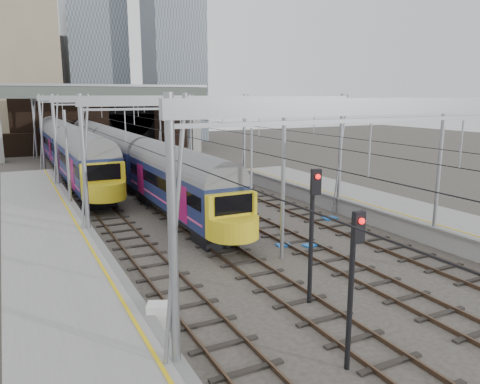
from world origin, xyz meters
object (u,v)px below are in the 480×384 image
train_main (106,147)px  signal_near_left (353,272)px  train_second (60,141)px  signal_near_centre (313,221)px  relay_cabinet (158,323)px

train_main → signal_near_left: (-1.28, -41.89, 0.61)m
train_main → train_second: 7.47m
train_main → signal_near_centre: 37.65m
train_second → signal_near_centre: signal_near_centre is taller
signal_near_left → relay_cabinet: bearing=140.0°
relay_cabinet → signal_near_left: bearing=-17.1°
train_main → signal_near_left: 41.91m
train_second → signal_near_centre: 44.16m
train_main → signal_near_left: signal_near_left is taller
train_second → relay_cabinet: bearing=-92.3°
train_second → signal_near_left: (2.72, -48.19, 0.43)m
signal_near_centre → relay_cabinet: bearing=-166.6°
train_second → train_main: bearing=-57.6°
signal_near_left → relay_cabinet: size_ratio=3.54×
train_main → signal_near_left: bearing=-91.8°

